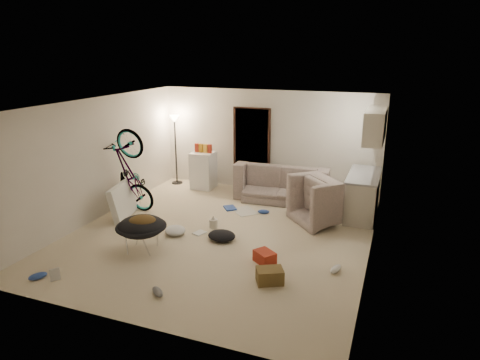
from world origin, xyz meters
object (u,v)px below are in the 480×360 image
at_px(sofa, 283,186).
at_px(bicycle, 131,190).
at_px(floor_lamp, 175,135).
at_px(juicer, 214,223).
at_px(drink_case_a, 270,276).
at_px(kitchen_counter, 363,196).
at_px(tv_box, 124,200).
at_px(armchair, 329,205).
at_px(drink_case_b, 265,257).
at_px(mini_fridge, 203,170).
at_px(saucer_chair, 141,231).

height_order(sofa, bicycle, bicycle).
xyz_separation_m(floor_lamp, juicer, (2.14, -2.39, -1.20)).
bearing_deg(drink_case_a, floor_lamp, 106.00).
bearing_deg(floor_lamp, kitchen_counter, -7.66).
bearing_deg(juicer, drink_case_a, -44.34).
distance_m(bicycle, juicer, 2.08).
relative_size(kitchen_counter, juicer, 5.99).
height_order(bicycle, tv_box, bicycle).
bearing_deg(floor_lamp, tv_box, -87.69).
relative_size(armchair, drink_case_a, 2.73).
relative_size(kitchen_counter, drink_case_b, 4.31).
xyz_separation_m(floor_lamp, tv_box, (0.10, -2.48, -0.95)).
height_order(drink_case_b, juicer, juicer).
xyz_separation_m(drink_case_a, drink_case_b, (-0.27, 0.59, -0.01)).
xyz_separation_m(floor_lamp, bicycle, (0.10, -2.21, -0.81)).
xyz_separation_m(mini_fridge, drink_case_a, (2.97, -3.92, -0.35)).
height_order(floor_lamp, bicycle, floor_lamp).
height_order(saucer_chair, tv_box, tv_box).
xyz_separation_m(kitchen_counter, saucer_chair, (-3.45, -3.11, -0.07)).
distance_m(floor_lamp, drink_case_a, 5.66).
bearing_deg(drink_case_a, sofa, 75.07).
distance_m(sofa, bicycle, 3.50).
height_order(armchair, drink_case_a, armchair).
distance_m(mini_fridge, saucer_chair, 3.71).
height_order(saucer_chair, drink_case_b, saucer_chair).
relative_size(tv_box, drink_case_b, 3.13).
relative_size(tv_box, juicer, 4.34).
xyz_separation_m(sofa, saucer_chair, (-1.58, -3.56, 0.05)).
xyz_separation_m(saucer_chair, drink_case_b, (2.16, 0.33, -0.27)).
xyz_separation_m(floor_lamp, armchair, (4.22, -1.22, -0.95)).
relative_size(armchair, drink_case_b, 3.14).
bearing_deg(saucer_chair, armchair, 41.90).
distance_m(bicycle, saucer_chair, 2.02).
relative_size(armchair, tv_box, 1.00).
height_order(kitchen_counter, bicycle, bicycle).
bearing_deg(mini_fridge, sofa, -3.47).
bearing_deg(tv_box, sofa, 26.21).
xyz_separation_m(floor_lamp, drink_case_b, (3.54, -3.44, -1.21)).
relative_size(floor_lamp, juicer, 7.23).
height_order(sofa, juicer, sofa).
relative_size(kitchen_counter, sofa, 0.68).
relative_size(armchair, juicer, 4.35).
relative_size(mini_fridge, juicer, 3.73).
bearing_deg(mini_fridge, drink_case_a, -53.64).
distance_m(sofa, drink_case_b, 3.29).
distance_m(tv_box, drink_case_b, 3.58).
relative_size(floor_lamp, drink_case_a, 4.54).
xyz_separation_m(armchair, saucer_chair, (-2.84, -2.55, 0.02)).
height_order(floor_lamp, kitchen_counter, floor_lamp).
bearing_deg(armchair, mini_fridge, 29.25).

